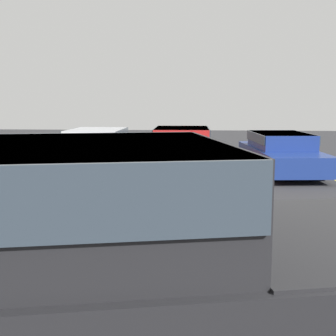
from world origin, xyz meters
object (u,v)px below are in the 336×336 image
Objects in this scene: parked_sedan_b at (182,148)px; parked_sedan_c at (281,151)px; parked_sedan_a at (96,148)px; pickup_truck at (115,286)px.

parked_sedan_b reaches higher than parked_sedan_c.
parked_sedan_c is (5.66, -0.14, -0.04)m from parked_sedan_a.
parked_sedan_c is at bearing 62.47° from pickup_truck.
parked_sedan_c is (2.99, -0.17, -0.06)m from parked_sedan_b.
parked_sedan_c is at bearing 88.43° from parked_sedan_a.
parked_sedan_b is at bearing 77.39° from pickup_truck.
pickup_truck is 11.41m from parked_sedan_b.
parked_sedan_b is 0.91× the size of parked_sedan_c.
pickup_truck is 1.22× the size of parked_sedan_c.
parked_sedan_c is at bearing 85.30° from parked_sedan_b.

